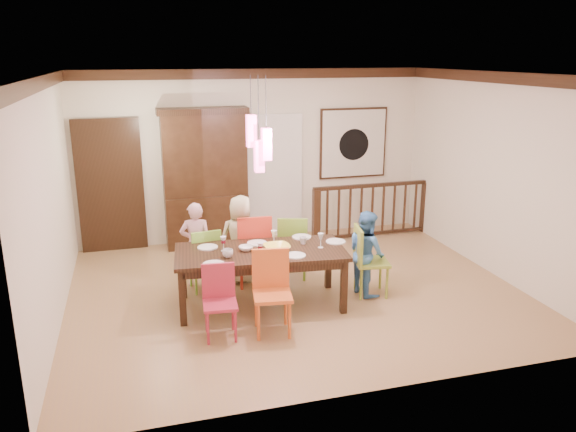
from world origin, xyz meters
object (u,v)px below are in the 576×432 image
object	(u,v)px
person_end_right	(366,252)
person_far_left	(196,244)
chair_end_right	(372,256)
chair_far_left	(204,254)
balustrade	(372,209)
dining_table	(261,256)
person_far_mid	(241,239)
china_hutch	(205,178)

from	to	relation	value
person_end_right	person_far_left	bearing A→B (deg)	57.81
chair_end_right	person_end_right	distance (m)	0.09
chair_far_left	person_end_right	bearing A→B (deg)	154.12
chair_end_right	person_end_right	bearing A→B (deg)	45.65
balustrade	person_end_right	size ratio (longest dim) A/B	1.92
person_far_left	dining_table	bearing A→B (deg)	137.23
person_end_right	chair_end_right	bearing A→B (deg)	-154.89
chair_far_left	chair_end_right	world-z (taller)	chair_end_right
person_far_mid	person_end_right	world-z (taller)	person_far_mid
person_far_mid	chair_far_left	bearing A→B (deg)	25.78
china_hutch	person_end_right	distance (m)	3.21
balustrade	chair_far_left	bearing A→B (deg)	-154.89
dining_table	person_end_right	world-z (taller)	person_end_right
chair_end_right	person_far_mid	world-z (taller)	person_far_mid
dining_table	person_far_mid	distance (m)	0.85
china_hutch	person_far_left	world-z (taller)	china_hutch
china_hutch	person_far_left	distance (m)	1.85
dining_table	person_far_left	size ratio (longest dim) A/B	1.85
chair_far_left	dining_table	bearing A→B (deg)	124.44
chair_far_left	china_hutch	xyz separation A→B (m)	(0.30, 1.89, 0.65)
balustrade	china_hutch	bearing A→B (deg)	172.28
dining_table	china_hutch	xyz separation A→B (m)	(-0.33, 2.61, 0.49)
person_far_left	chair_far_left	bearing A→B (deg)	124.23
dining_table	china_hutch	size ratio (longest dim) A/B	0.96
person_far_mid	dining_table	bearing A→B (deg)	108.48
person_far_mid	china_hutch	bearing A→B (deg)	-69.35
dining_table	person_end_right	xyz separation A→B (m)	(1.45, 0.00, -0.09)
balustrade	person_far_left	size ratio (longest dim) A/B	1.84
chair_end_right	china_hutch	distance (m)	3.30
chair_far_left	china_hutch	world-z (taller)	china_hutch
dining_table	person_far_left	bearing A→B (deg)	134.77
balustrade	person_end_right	distance (m)	2.51
chair_end_right	person_far_mid	distance (m)	1.83
chair_far_left	person_far_left	world-z (taller)	person_far_left
person_far_left	person_far_mid	distance (m)	0.63
china_hutch	balustrade	xyz separation A→B (m)	(2.88, -0.35, -0.66)
dining_table	person_end_right	bearing A→B (deg)	5.90
dining_table	chair_far_left	bearing A→B (deg)	137.28
chair_end_right	china_hutch	xyz separation A→B (m)	(-1.84, 2.67, 0.61)
person_end_right	chair_far_left	bearing A→B (deg)	61.03
dining_table	balustrade	bearing A→B (deg)	47.41
balustrade	person_far_mid	distance (m)	2.99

